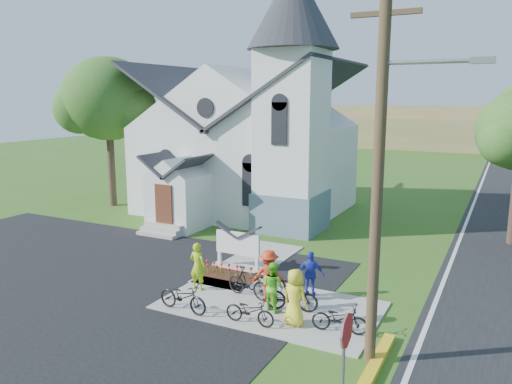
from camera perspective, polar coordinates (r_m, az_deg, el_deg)
The scene contains 20 objects.
ground at distance 17.00m, azimuth -3.82°, elevation -12.56°, with size 120.00×120.00×0.00m, color #31611B.
parking_lot at distance 20.04m, azimuth -24.70°, elevation -9.84°, with size 20.00×16.00×0.02m, color black.
sidewalk at distance 16.75m, azimuth 1.60°, elevation -12.82°, with size 7.00×4.00×0.05m, color #A09B91.
church at distance 29.22m, azimuth -0.60°, elevation 7.88°, with size 12.35×12.00×13.00m.
church_sign at distance 19.82m, azimuth -2.09°, elevation -5.94°, with size 2.20×0.40×1.70m.
flower_bed at distance 19.40m, azimuth -3.38°, elevation -9.42°, with size 2.60×1.10×0.07m, color #341B0E.
utility_pole at distance 12.25m, azimuth 14.16°, elevation 4.23°, with size 3.45×0.28×10.00m.
stop_sign at distance 10.75m, azimuth 10.20°, elevation -16.82°, with size 0.11×0.76×2.48m.
tree_lot_corner at distance 32.14m, azimuth -16.57°, elevation 10.13°, with size 5.60×5.60×9.15m.
distant_hills at distance 70.01m, azimuth 23.28°, elevation 6.19°, with size 61.00×10.00×5.60m.
cyclist_0 at distance 17.79m, azimuth -6.68°, elevation -8.41°, with size 0.62×0.41×1.71m, color #8DB815.
bike_0 at distance 16.25m, azimuth -8.35°, elevation -11.76°, with size 0.64×1.83×0.96m, color black.
cyclist_1 at distance 16.09m, azimuth 1.96°, elevation -10.70°, with size 0.77×0.60×1.58m, color #58C725.
bike_1 at distance 17.13m, azimuth -0.86°, elevation -10.29°, with size 0.49×1.73×1.04m, color black.
cyclist_2 at distance 17.26m, azimuth 6.28°, elevation -9.27°, with size 0.92×0.38×1.56m, color #2232AE.
bike_2 at distance 15.27m, azimuth -0.70°, elevation -13.43°, with size 0.55×1.59×0.83m, color black.
cyclist_3 at distance 16.70m, azimuth 1.47°, elevation -9.55°, with size 1.14×0.65×1.76m, color red.
bike_3 at distance 16.13m, azimuth 4.12°, elevation -11.76°, with size 0.47×1.68×1.01m, color black.
cyclist_4 at distance 15.11m, azimuth 4.47°, elevation -11.90°, with size 0.84×0.55×1.73m, color yellow.
bike_4 at distance 14.98m, azimuth 9.54°, elevation -14.06°, with size 0.56×1.62×0.85m, color black.
Camera 1 is at (8.07, -13.37, 6.73)m, focal length 35.00 mm.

